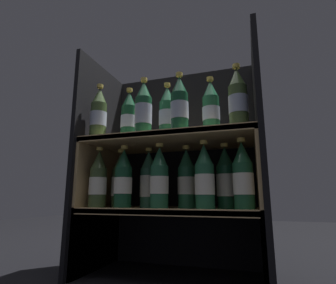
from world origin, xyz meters
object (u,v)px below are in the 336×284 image
bottle_lower_back_2 (186,180)px  bottle_lower_front_1 (123,180)px  bottle_upper_front_0 (99,115)px  bottle_upper_front_2 (179,106)px  bottle_upper_front_1 (143,110)px  bottle_upper_back_0 (129,117)px  bottle_upper_back_1 (167,114)px  bottle_upper_back_2 (211,109)px  bottle_upper_front_3 (238,99)px  bottle_lower_front_2 (159,179)px  bottle_lower_back_0 (120,182)px  bottle_lower_back_1 (148,181)px  bottle_lower_front_0 (98,181)px  bottle_lower_back_3 (226,180)px  bottle_lower_front_3 (205,178)px  bottle_lower_front_4 (243,178)px

bottle_lower_back_2 → bottle_lower_front_1: bearing=-161.8°
bottle_upper_front_0 → bottle_upper_front_2: bearing=-0.0°
bottle_upper_front_1 → bottle_upper_back_0: same height
bottle_upper_front_1 → bottle_upper_back_1: size_ratio=1.00×
bottle_upper_back_2 → bottle_lower_front_1: size_ratio=1.00×
bottle_upper_front_3 → bottle_upper_front_1: bearing=180.0°
bottle_upper_front_3 → bottle_upper_back_0: size_ratio=1.00×
bottle_lower_front_2 → bottle_lower_back_0: 0.23m
bottle_upper_back_0 → bottle_lower_back_1: (0.10, -0.00, -0.29)m
bottle_lower_front_0 → bottle_lower_back_3: size_ratio=1.00×
bottle_upper_front_2 → bottle_upper_back_1: same height
bottle_upper_back_2 → bottle_lower_front_3: (-0.02, -0.08, -0.29)m
bottle_upper_front_1 → bottle_upper_front_2: same height
bottle_upper_front_0 → bottle_lower_back_1: size_ratio=1.00×
bottle_lower_front_2 → bottle_lower_back_2: (0.09, 0.08, -0.00)m
bottle_lower_front_0 → bottle_lower_front_1: 0.12m
bottle_upper_back_2 → bottle_lower_back_0: 0.50m
bottle_upper_back_2 → bottle_lower_front_0: bottle_upper_back_2 is taller
bottle_upper_front_1 → bottle_lower_front_4: (0.38, 0.00, -0.29)m
bottle_upper_back_0 → bottle_lower_back_1: size_ratio=1.00×
bottle_upper_back_0 → bottle_upper_front_0: bearing=-143.4°
bottle_upper_back_0 → bottle_upper_back_1: bearing=0.0°
bottle_upper_back_0 → bottle_lower_back_0: bottle_upper_back_0 is taller
bottle_upper_front_2 → bottle_lower_front_4: 0.37m
bottle_upper_back_0 → bottle_lower_front_3: 0.47m
bottle_upper_back_1 → bottle_lower_back_3: size_ratio=1.00×
bottle_upper_front_3 → bottle_upper_back_0: (-0.49, 0.08, 0.00)m
bottle_upper_front_0 → bottle_lower_back_3: 0.61m
bottle_upper_back_0 → bottle_lower_back_3: bottle_upper_back_0 is taller
bottle_upper_front_0 → bottle_lower_front_3: size_ratio=1.00×
bottle_upper_back_1 → bottle_upper_back_2: 0.19m
bottle_upper_front_3 → bottle_lower_front_1: (-0.46, 0.00, -0.29)m
bottle_upper_front_0 → bottle_lower_back_3: bottle_upper_front_0 is taller
bottle_lower_front_1 → bottle_lower_back_1: 0.11m
bottle_lower_front_0 → bottle_lower_back_3: (0.51, 0.08, -0.00)m
bottle_upper_front_1 → bottle_lower_back_1: (-0.00, 0.08, -0.29)m
bottle_upper_back_0 → bottle_lower_back_0: bearing=180.0°
bottle_lower_back_1 → bottle_upper_front_3: bearing=-11.6°
bottle_lower_back_3 → bottle_lower_front_4: bearing=-49.6°
bottle_upper_back_2 → bottle_lower_back_1: bearing=-180.0°
bottle_upper_front_3 → bottle_lower_front_4: size_ratio=1.00×
bottle_lower_back_1 → bottle_lower_front_4: bearing=-11.6°
bottle_upper_front_3 → bottle_lower_back_3: (-0.07, 0.08, -0.29)m
bottle_lower_back_1 → bottle_upper_front_1: bearing=-86.4°
bottle_lower_front_0 → bottle_lower_back_1: size_ratio=1.00×
bottle_lower_back_3 → bottle_upper_front_0: bearing=-171.5°
bottle_lower_front_2 → bottle_upper_front_2: bearing=0.0°
bottle_lower_back_1 → bottle_upper_front_0: bearing=-159.2°
bottle_lower_front_0 → bottle_upper_front_3: bearing=0.0°
bottle_upper_back_1 → bottle_lower_front_1: (-0.16, -0.08, -0.29)m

